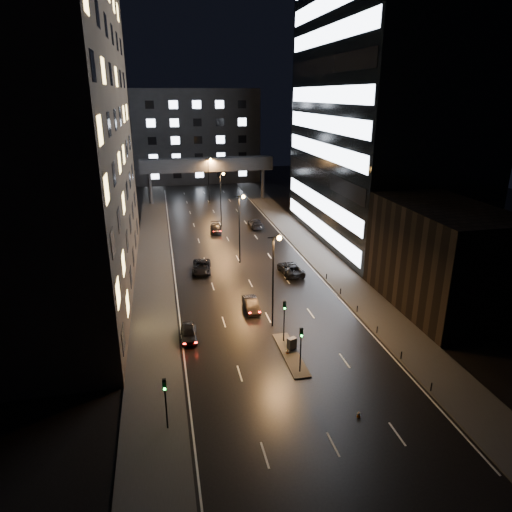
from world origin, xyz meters
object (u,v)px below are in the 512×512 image
at_px(car_away_b, 251,304).
at_px(car_toward_a, 290,269).
at_px(car_away_d, 216,228).
at_px(car_toward_b, 256,223).
at_px(utility_cabinet, 292,343).
at_px(car_away_a, 189,333).
at_px(car_away_c, 202,267).

xyz_separation_m(car_away_b, car_toward_a, (7.58, 9.89, 0.07)).
bearing_deg(car_away_d, car_toward_b, 16.99).
distance_m(car_toward_b, utility_cabinet, 43.33).
relative_size(car_toward_b, utility_cabinet, 5.12).
bearing_deg(car_toward_b, utility_cabinet, 85.11).
height_order(car_away_a, utility_cabinet, car_away_a).
distance_m(car_away_a, car_away_c, 18.69).
bearing_deg(utility_cabinet, car_toward_a, 53.00).
height_order(car_away_b, car_away_d, car_away_d).
distance_m(car_toward_a, car_toward_b, 23.82).
bearing_deg(utility_cabinet, car_away_b, 82.02).
bearing_deg(car_toward_a, car_away_d, -74.53).
height_order(car_toward_a, car_toward_b, car_toward_b).
bearing_deg(car_away_c, car_toward_a, -9.13).
height_order(car_away_a, car_away_c, car_away_c).
relative_size(car_away_d, car_toward_a, 0.88).
bearing_deg(car_away_c, car_toward_b, 66.11).
relative_size(car_toward_a, car_toward_b, 1.01).
height_order(car_toward_a, utility_cabinet, car_toward_a).
bearing_deg(car_away_a, car_away_d, 80.63).
bearing_deg(utility_cabinet, car_toward_b, 61.44).
bearing_deg(car_away_b, car_away_d, 90.74).
xyz_separation_m(car_away_b, utility_cabinet, (2.20, -9.27, -0.02)).
distance_m(car_away_a, utility_cabinet, 10.53).
xyz_separation_m(car_away_c, utility_cabinet, (6.59, -22.54, -0.06)).
height_order(car_away_c, car_toward_b, car_toward_b).
height_order(car_away_b, car_toward_a, car_toward_a).
height_order(car_away_a, car_away_d, car_away_d).
distance_m(car_away_d, utility_cabinet, 41.65).
distance_m(car_away_a, car_away_b, 9.11).
bearing_deg(car_away_a, car_away_c, 82.38).
bearing_deg(car_away_d, car_away_c, -96.31).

